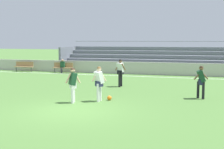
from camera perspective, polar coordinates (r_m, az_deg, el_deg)
name	(u,v)px	position (r m, az deg, el deg)	size (l,w,h in m)	color
ground_plane	(72,111)	(12.85, -7.35, -6.59)	(160.00, 160.00, 0.00)	#477033
field_line_sideline	(139,76)	(24.92, 4.87, -0.34)	(44.00, 0.12, 0.01)	white
sideline_wall	(143,68)	(26.35, 5.57, 1.13)	(48.00, 0.16, 1.03)	#BCB7AD
bleacher_stand	(154,59)	(28.79, 7.62, 2.86)	(17.16, 4.07, 2.78)	#9EA3AD
bench_far_right	(24,66)	(29.73, -15.66, 1.56)	(1.80, 0.40, 0.90)	#99754C
bench_far_left	(63,67)	(27.82, -8.87, 1.41)	(1.80, 0.40, 0.90)	#99754C
spectator_seated	(62,65)	(27.70, -8.98, 1.71)	(0.36, 0.42, 1.21)	#2D2D38
player_dark_challenging	(73,82)	(14.36, -7.11, -1.38)	(0.64, 0.50, 1.61)	white
player_white_trailing_run	(99,81)	(14.60, -2.36, -1.15)	(0.64, 0.51, 1.63)	white
player_white_on_ball	(120,70)	(19.22, 1.53, 0.77)	(0.63, 0.46, 1.70)	black
player_dark_wide_left	(201,79)	(15.86, 15.84, -0.84)	(0.71, 0.47, 1.62)	black
soccer_ball	(109,98)	(14.98, -0.48, -4.27)	(0.22, 0.22, 0.22)	orange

